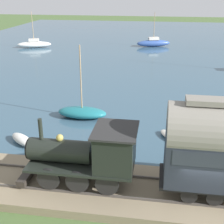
{
  "coord_description": "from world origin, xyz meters",
  "views": [
    {
      "loc": [
        -12.35,
        2.4,
        9.78
      ],
      "look_at": [
        6.55,
        5.37,
        2.01
      ],
      "focal_mm": 50.0,
      "sensor_mm": 36.0,
      "label": 1
    }
  ],
  "objects_px": {
    "sailboat_teal": "(82,112)",
    "steam_locomotive": "(92,152)",
    "sailboat_blue": "(153,43)",
    "sailboat_white": "(34,44)",
    "rowboat_off_pier": "(22,140)",
    "rowboat_far_out": "(175,138)"
  },
  "relations": [
    {
      "from": "rowboat_far_out",
      "to": "rowboat_off_pier",
      "type": "relative_size",
      "value": 1.25
    },
    {
      "from": "sailboat_teal",
      "to": "steam_locomotive",
      "type": "bearing_deg",
      "value": -160.89
    },
    {
      "from": "sailboat_blue",
      "to": "sailboat_white",
      "type": "xyz_separation_m",
      "value": [
        -4.08,
        19.93,
        -0.05
      ]
    },
    {
      "from": "sailboat_blue",
      "to": "sailboat_white",
      "type": "distance_m",
      "value": 20.34
    },
    {
      "from": "steam_locomotive",
      "to": "sailboat_white",
      "type": "bearing_deg",
      "value": 25.93
    },
    {
      "from": "steam_locomotive",
      "to": "rowboat_far_out",
      "type": "bearing_deg",
      "value": -34.11
    },
    {
      "from": "sailboat_blue",
      "to": "rowboat_far_out",
      "type": "bearing_deg",
      "value": 166.48
    },
    {
      "from": "rowboat_off_pier",
      "to": "rowboat_far_out",
      "type": "bearing_deg",
      "value": -40.24
    },
    {
      "from": "steam_locomotive",
      "to": "rowboat_far_out",
      "type": "xyz_separation_m",
      "value": [
        6.41,
        -4.34,
        -2.11
      ]
    },
    {
      "from": "sailboat_white",
      "to": "rowboat_far_out",
      "type": "height_order",
      "value": "sailboat_white"
    },
    {
      "from": "sailboat_blue",
      "to": "steam_locomotive",
      "type": "bearing_deg",
      "value": 159.84
    },
    {
      "from": "steam_locomotive",
      "to": "sailboat_blue",
      "type": "height_order",
      "value": "sailboat_blue"
    },
    {
      "from": "sailboat_teal",
      "to": "rowboat_far_out",
      "type": "height_order",
      "value": "sailboat_teal"
    },
    {
      "from": "sailboat_blue",
      "to": "rowboat_far_out",
      "type": "distance_m",
      "value": 35.31
    },
    {
      "from": "sailboat_teal",
      "to": "rowboat_far_out",
      "type": "distance_m",
      "value": 7.77
    },
    {
      "from": "sailboat_teal",
      "to": "sailboat_white",
      "type": "height_order",
      "value": "sailboat_white"
    },
    {
      "from": "sailboat_blue",
      "to": "rowboat_far_out",
      "type": "height_order",
      "value": "sailboat_blue"
    },
    {
      "from": "steam_locomotive",
      "to": "rowboat_off_pier",
      "type": "height_order",
      "value": "steam_locomotive"
    },
    {
      "from": "sailboat_white",
      "to": "rowboat_far_out",
      "type": "xyz_separation_m",
      "value": [
        -31.12,
        -22.59,
        -0.41
      ]
    },
    {
      "from": "sailboat_teal",
      "to": "sailboat_blue",
      "type": "bearing_deg",
      "value": -6.08
    },
    {
      "from": "sailboat_blue",
      "to": "sailboat_white",
      "type": "bearing_deg",
      "value": 83.72
    },
    {
      "from": "steam_locomotive",
      "to": "sailboat_blue",
      "type": "xyz_separation_m",
      "value": [
        41.61,
        -1.67,
        -1.64
      ]
    }
  ]
}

